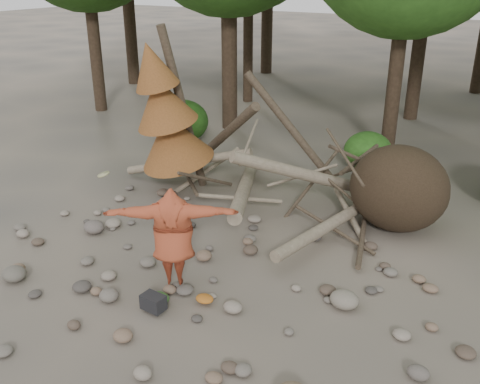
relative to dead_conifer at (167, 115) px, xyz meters
The scene contains 12 objects.
ground 5.05m from the dead_conifer, 47.26° to the right, with size 120.00×120.00×0.00m, color #514C44.
deadfall_pile 5.33m from the dead_conifer, ahead, with size 8.55×5.24×3.30m.
dead_conifer is the anchor object (origin of this frame).
bush_left 4.72m from the dead_conifer, 121.92° to the left, with size 1.80×1.80×1.44m, color #245215.
bush_mid 6.11m from the dead_conifer, 48.52° to the left, with size 1.40×1.40×1.12m, color #30681E.
frisbee_thrower 4.69m from the dead_conifer, 51.71° to the right, with size 3.25×1.78×1.94m.
backpack 5.68m from the dead_conifer, 55.98° to the right, with size 0.41×0.27×0.27m, color black.
cloth_green 5.50m from the dead_conifer, 55.29° to the right, with size 0.43×0.36×0.16m, color #346428.
cloth_orange 5.62m from the dead_conifer, 46.20° to the right, with size 0.33×0.27×0.12m, color #AD601D.
boulder_front_left 5.34m from the dead_conifer, 89.62° to the right, with size 0.48×0.43×0.29m, color #625D52.
boulder_mid_right 6.65m from the dead_conifer, 24.19° to the right, with size 0.52×0.47×0.31m, color gray.
boulder_mid_left 3.37m from the dead_conifer, 91.78° to the right, with size 0.48×0.44×0.29m, color #665C56.
Camera 1 is at (5.10, -7.00, 5.58)m, focal length 40.00 mm.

